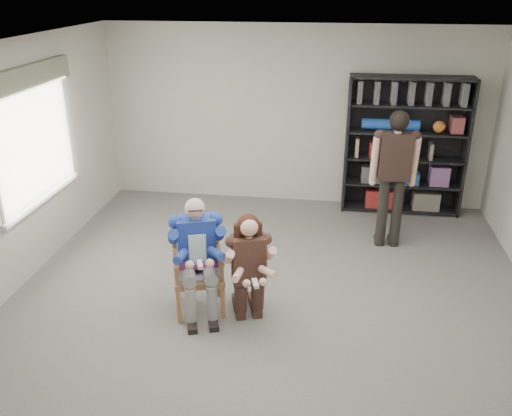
% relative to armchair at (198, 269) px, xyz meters
% --- Properties ---
extents(room_shell, '(6.00, 7.00, 2.80)m').
position_rel_armchair_xyz_m(room_shell, '(0.76, -0.11, 0.89)').
color(room_shell, beige).
rests_on(room_shell, ground).
extents(floor, '(6.00, 7.00, 0.01)m').
position_rel_armchair_xyz_m(floor, '(0.76, -0.11, -0.51)').
color(floor, '#605E59').
rests_on(floor, ground).
extents(window_left, '(0.16, 2.00, 1.75)m').
position_rel_armchair_xyz_m(window_left, '(-2.19, 0.89, 1.12)').
color(window_left, white).
rests_on(window_left, room_shell).
extents(armchair, '(0.74, 0.73, 1.02)m').
position_rel_armchair_xyz_m(armchair, '(0.00, 0.00, 0.00)').
color(armchair, '#915B3C').
rests_on(armchair, floor).
extents(seated_man, '(0.79, 0.93, 1.32)m').
position_rel_armchair_xyz_m(seated_man, '(0.00, 0.00, 0.15)').
color(seated_man, navy).
rests_on(seated_man, floor).
extents(kneeling_woman, '(0.74, 0.93, 1.21)m').
position_rel_armchair_xyz_m(kneeling_woman, '(0.58, -0.12, 0.10)').
color(kneeling_woman, '#361F1D').
rests_on(kneeling_woman, floor).
extents(bookshelf, '(1.80, 0.38, 2.10)m').
position_rel_armchair_xyz_m(bookshelf, '(2.46, 3.17, 0.54)').
color(bookshelf, black).
rests_on(bookshelf, floor).
extents(standing_man, '(0.60, 0.36, 1.87)m').
position_rel_armchair_xyz_m(standing_man, '(2.18, 1.90, 0.43)').
color(standing_man, black).
rests_on(standing_man, floor).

